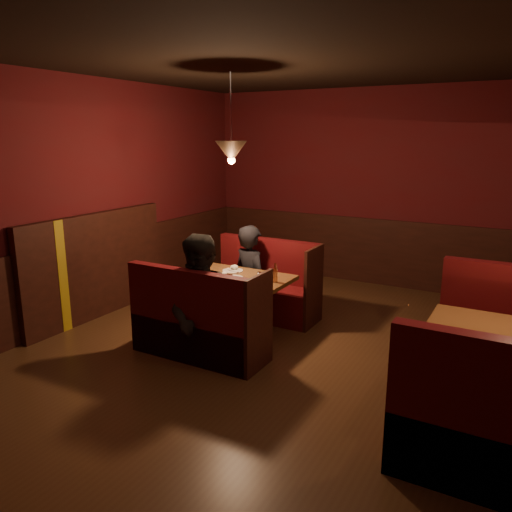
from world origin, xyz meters
The scene contains 6 objects.
room centered at (-0.28, 0.05, 1.05)m, with size 6.02×7.02×2.92m.
main_table centered at (-1.12, 0.72, 0.53)m, with size 1.28×0.78×0.90m.
main_bench_far centered at (-1.11, 1.45, 0.31)m, with size 1.41×0.50×0.96m.
main_bench_near centered at (-1.11, -0.01, 0.31)m, with size 1.41×0.50×0.96m.
diner_a centered at (-1.23, 1.30, 0.76)m, with size 0.55×0.36×1.51m, color black.
diner_b centered at (-1.03, 0.02, 0.82)m, with size 0.79×0.62×1.64m, color black.
Camera 1 is at (1.72, -3.83, 2.21)m, focal length 35.00 mm.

